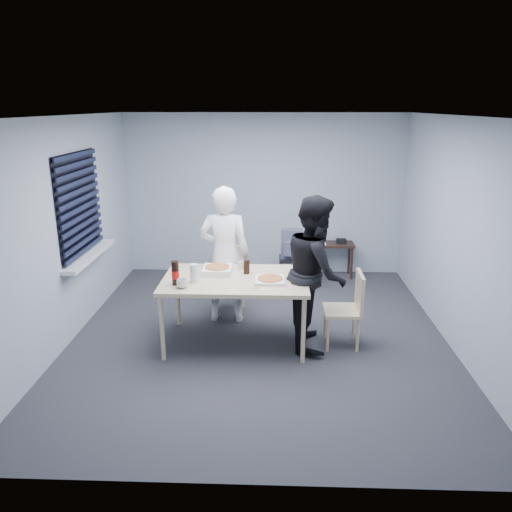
{
  "coord_description": "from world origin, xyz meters",
  "views": [
    {
      "loc": [
        0.17,
        -5.55,
        2.72
      ],
      "look_at": [
        -0.04,
        0.1,
        0.99
      ],
      "focal_mm": 35.0,
      "sensor_mm": 36.0,
      "label": 1
    }
  ],
  "objects_px": {
    "side_table": "(328,248)",
    "chair_right": "(350,304)",
    "person_white": "(225,255)",
    "mug_b": "(241,265)",
    "soda_bottle": "(175,273)",
    "person_black": "(315,272)",
    "dining_table": "(235,283)",
    "mug_a": "(182,284)",
    "chair_far": "(230,274)",
    "stool": "(291,265)",
    "backpack": "(292,244)"
  },
  "relations": [
    {
      "from": "stool",
      "to": "mug_b",
      "type": "relative_size",
      "value": 5.04
    },
    {
      "from": "chair_right",
      "to": "backpack",
      "type": "distance_m",
      "value": 1.93
    },
    {
      "from": "chair_far",
      "to": "soda_bottle",
      "type": "xyz_separation_m",
      "value": [
        -0.49,
        -1.23,
        0.43
      ]
    },
    {
      "from": "dining_table",
      "to": "chair_far",
      "type": "relative_size",
      "value": 1.86
    },
    {
      "from": "chair_far",
      "to": "mug_a",
      "type": "relative_size",
      "value": 7.24
    },
    {
      "from": "mug_a",
      "to": "mug_b",
      "type": "distance_m",
      "value": 0.91
    },
    {
      "from": "side_table",
      "to": "mug_b",
      "type": "bearing_deg",
      "value": -121.12
    },
    {
      "from": "mug_a",
      "to": "mug_b",
      "type": "relative_size",
      "value": 1.23
    },
    {
      "from": "stool",
      "to": "backpack",
      "type": "relative_size",
      "value": 1.14
    },
    {
      "from": "mug_b",
      "to": "soda_bottle",
      "type": "xyz_separation_m",
      "value": [
        -0.69,
        -0.59,
        0.08
      ]
    },
    {
      "from": "chair_right",
      "to": "side_table",
      "type": "bearing_deg",
      "value": 90.18
    },
    {
      "from": "person_black",
      "to": "stool",
      "type": "relative_size",
      "value": 3.51
    },
    {
      "from": "side_table",
      "to": "mug_a",
      "type": "distance_m",
      "value": 3.37
    },
    {
      "from": "chair_right",
      "to": "soda_bottle",
      "type": "distance_m",
      "value": 2.02
    },
    {
      "from": "mug_b",
      "to": "side_table",
      "type": "bearing_deg",
      "value": 58.88
    },
    {
      "from": "backpack",
      "to": "soda_bottle",
      "type": "distance_m",
      "value": 2.45
    },
    {
      "from": "person_black",
      "to": "stool",
      "type": "bearing_deg",
      "value": 6.78
    },
    {
      "from": "person_white",
      "to": "mug_b",
      "type": "xyz_separation_m",
      "value": [
        0.23,
        -0.3,
        -0.03
      ]
    },
    {
      "from": "chair_far",
      "to": "mug_a",
      "type": "xyz_separation_m",
      "value": [
        -0.4,
        -1.33,
        0.34
      ]
    },
    {
      "from": "chair_right",
      "to": "person_white",
      "type": "bearing_deg",
      "value": 156.04
    },
    {
      "from": "side_table",
      "to": "chair_right",
      "type": "bearing_deg",
      "value": -89.82
    },
    {
      "from": "person_white",
      "to": "mug_a",
      "type": "relative_size",
      "value": 14.39
    },
    {
      "from": "mug_a",
      "to": "chair_right",
      "type": "bearing_deg",
      "value": 9.47
    },
    {
      "from": "mug_b",
      "to": "dining_table",
      "type": "bearing_deg",
      "value": -97.92
    },
    {
      "from": "soda_bottle",
      "to": "chair_far",
      "type": "bearing_deg",
      "value": 68.4
    },
    {
      "from": "chair_right",
      "to": "mug_b",
      "type": "bearing_deg",
      "value": 163.64
    },
    {
      "from": "chair_right",
      "to": "mug_a",
      "type": "relative_size",
      "value": 7.24
    },
    {
      "from": "dining_table",
      "to": "chair_right",
      "type": "xyz_separation_m",
      "value": [
        1.32,
        -0.03,
        -0.24
      ]
    },
    {
      "from": "side_table",
      "to": "person_white",
      "type": "bearing_deg",
      "value": -129.74
    },
    {
      "from": "dining_table",
      "to": "mug_b",
      "type": "xyz_separation_m",
      "value": [
        0.05,
        0.35,
        0.1
      ]
    },
    {
      "from": "backpack",
      "to": "mug_a",
      "type": "xyz_separation_m",
      "value": [
        -1.25,
        -2.13,
        0.14
      ]
    },
    {
      "from": "dining_table",
      "to": "mug_b",
      "type": "distance_m",
      "value": 0.37
    },
    {
      "from": "chair_far",
      "to": "backpack",
      "type": "distance_m",
      "value": 1.2
    },
    {
      "from": "chair_far",
      "to": "mug_a",
      "type": "distance_m",
      "value": 1.43
    },
    {
      "from": "chair_far",
      "to": "person_white",
      "type": "xyz_separation_m",
      "value": [
        -0.03,
        -0.34,
        0.37
      ]
    },
    {
      "from": "side_table",
      "to": "backpack",
      "type": "bearing_deg",
      "value": -133.22
    },
    {
      "from": "dining_table",
      "to": "chair_right",
      "type": "relative_size",
      "value": 1.86
    },
    {
      "from": "stool",
      "to": "person_white",
      "type": "bearing_deg",
      "value": -127.28
    },
    {
      "from": "chair_right",
      "to": "backpack",
      "type": "height_order",
      "value": "backpack"
    },
    {
      "from": "person_white",
      "to": "side_table",
      "type": "xyz_separation_m",
      "value": [
        1.5,
        1.8,
        -0.4
      ]
    },
    {
      "from": "side_table",
      "to": "mug_b",
      "type": "distance_m",
      "value": 2.48
    },
    {
      "from": "side_table",
      "to": "person_black",
      "type": "bearing_deg",
      "value": -99.24
    },
    {
      "from": "chair_far",
      "to": "stool",
      "type": "bearing_deg",
      "value": 43.73
    },
    {
      "from": "soda_bottle",
      "to": "mug_b",
      "type": "bearing_deg",
      "value": 40.5
    },
    {
      "from": "chair_far",
      "to": "stool",
      "type": "relative_size",
      "value": 1.77
    },
    {
      "from": "mug_a",
      "to": "chair_far",
      "type": "bearing_deg",
      "value": 73.36
    },
    {
      "from": "chair_far",
      "to": "mug_b",
      "type": "bearing_deg",
      "value": -72.45
    },
    {
      "from": "soda_bottle",
      "to": "side_table",
      "type": "bearing_deg",
      "value": 53.95
    },
    {
      "from": "stool",
      "to": "backpack",
      "type": "distance_m",
      "value": 0.33
    },
    {
      "from": "dining_table",
      "to": "side_table",
      "type": "distance_m",
      "value": 2.79
    }
  ]
}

